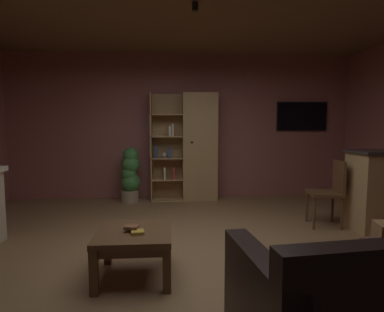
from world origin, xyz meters
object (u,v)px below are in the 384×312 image
at_px(coffee_table, 134,240).
at_px(potted_floor_plant, 130,174).
at_px(leather_couch, 368,307).
at_px(table_book_1, 132,227).
at_px(bookshelf_cabinet, 195,148).
at_px(wall_mounted_tv, 302,116).
at_px(dining_chair, 331,189).
at_px(table_book_0, 138,232).

xyz_separation_m(coffee_table, potted_floor_plant, (-0.38, 2.94, 0.16)).
distance_m(leather_couch, coffee_table, 1.89).
xyz_separation_m(table_book_1, potted_floor_plant, (-0.36, 2.95, 0.03)).
relative_size(bookshelf_cabinet, table_book_1, 16.36).
bearing_deg(wall_mounted_tv, bookshelf_cabinet, -174.36).
xyz_separation_m(bookshelf_cabinet, leather_couch, (0.70, -4.22, -0.68)).
bearing_deg(wall_mounted_tv, coffee_table, -131.81).
bearing_deg(bookshelf_cabinet, table_book_1, -105.10).
xyz_separation_m(dining_chair, wall_mounted_tv, (0.39, 1.97, 1.05)).
distance_m(bookshelf_cabinet, dining_chair, 2.52).
bearing_deg(leather_couch, bookshelf_cabinet, 99.43).
height_order(table_book_0, table_book_1, table_book_1).
height_order(table_book_0, dining_chair, dining_chair).
relative_size(table_book_0, table_book_1, 0.91).
distance_m(dining_chair, potted_floor_plant, 3.35).
relative_size(coffee_table, table_book_1, 5.58).
relative_size(potted_floor_plant, wall_mounted_tv, 1.01).
bearing_deg(wall_mounted_tv, leather_couch, -107.98).
height_order(coffee_table, wall_mounted_tv, wall_mounted_tv).
relative_size(leather_couch, table_book_0, 14.16).
height_order(bookshelf_cabinet, wall_mounted_tv, bookshelf_cabinet).
bearing_deg(table_book_1, coffee_table, 21.10).
relative_size(coffee_table, wall_mounted_tv, 0.68).
distance_m(leather_couch, table_book_0, 1.82).
relative_size(bookshelf_cabinet, dining_chair, 2.17).
relative_size(leather_couch, table_book_1, 12.88).
bearing_deg(bookshelf_cabinet, table_book_0, -103.77).
distance_m(coffee_table, potted_floor_plant, 2.97).
xyz_separation_m(coffee_table, table_book_1, (-0.02, -0.01, 0.13)).
xyz_separation_m(table_book_0, dining_chair, (2.52, 1.41, 0.08)).
xyz_separation_m(table_book_0, potted_floor_plant, (-0.42, 3.02, 0.06)).
distance_m(bookshelf_cabinet, wall_mounted_tv, 2.23).
relative_size(table_book_1, dining_chair, 0.13).
xyz_separation_m(dining_chair, potted_floor_plant, (-2.94, 1.61, -0.02)).
bearing_deg(coffee_table, leather_couch, -36.63).
distance_m(table_book_0, potted_floor_plant, 3.05).
bearing_deg(dining_chair, table_book_1, -152.53).
relative_size(dining_chair, wall_mounted_tv, 0.92).
height_order(leather_couch, potted_floor_plant, potted_floor_plant).
bearing_deg(potted_floor_plant, dining_chair, -28.77).
height_order(bookshelf_cabinet, dining_chair, bookshelf_cabinet).
xyz_separation_m(coffee_table, wall_mounted_tv, (2.95, 3.30, 1.23)).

